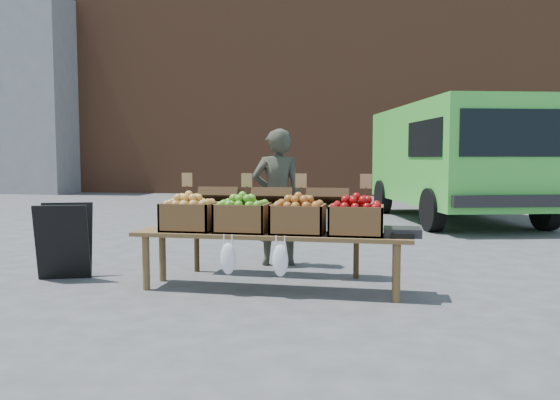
% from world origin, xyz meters
% --- Properties ---
extents(ground, '(80.00, 80.00, 0.00)m').
position_xyz_m(ground, '(0.00, 0.00, 0.00)').
color(ground, '#4B4B4D').
extents(brick_building, '(24.00, 4.00, 10.00)m').
position_xyz_m(brick_building, '(0.00, 15.00, 5.00)').
color(brick_building, brown).
rests_on(brick_building, ground).
extents(delivery_van, '(3.72, 5.69, 2.35)m').
position_xyz_m(delivery_van, '(2.60, 6.11, 1.17)').
color(delivery_van, green).
rests_on(delivery_van, ground).
extents(vendor, '(0.69, 0.56, 1.64)m').
position_xyz_m(vendor, '(-0.05, 0.81, 0.82)').
color(vendor, '#35382C').
rests_on(vendor, ground).
extents(chalkboard_sign, '(0.61, 0.46, 0.82)m').
position_xyz_m(chalkboard_sign, '(-2.14, -0.37, 0.41)').
color(chalkboard_sign, black).
rests_on(chalkboard_sign, ground).
extents(back_table, '(2.10, 0.44, 1.04)m').
position_xyz_m(back_table, '(0.03, 0.25, 0.52)').
color(back_table, '#382615').
rests_on(back_table, ground).
extents(display_bench, '(2.70, 0.56, 0.57)m').
position_xyz_m(display_bench, '(0.14, -0.47, 0.28)').
color(display_bench, brown).
rests_on(display_bench, ground).
extents(crate_golden_apples, '(0.50, 0.40, 0.28)m').
position_xyz_m(crate_golden_apples, '(-0.69, -0.47, 0.71)').
color(crate_golden_apples, gold).
rests_on(crate_golden_apples, display_bench).
extents(crate_russet_pears, '(0.50, 0.40, 0.28)m').
position_xyz_m(crate_russet_pears, '(-0.14, -0.47, 0.71)').
color(crate_russet_pears, '#5C9126').
rests_on(crate_russet_pears, display_bench).
extents(crate_red_apples, '(0.50, 0.40, 0.28)m').
position_xyz_m(crate_red_apples, '(0.41, -0.47, 0.71)').
color(crate_red_apples, '#AF5620').
rests_on(crate_red_apples, display_bench).
extents(crate_green_apples, '(0.50, 0.40, 0.28)m').
position_xyz_m(crate_green_apples, '(0.96, -0.47, 0.71)').
color(crate_green_apples, maroon).
rests_on(crate_green_apples, display_bench).
extents(weighing_scale, '(0.34, 0.30, 0.08)m').
position_xyz_m(weighing_scale, '(1.39, -0.47, 0.61)').
color(weighing_scale, black).
rests_on(weighing_scale, display_bench).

